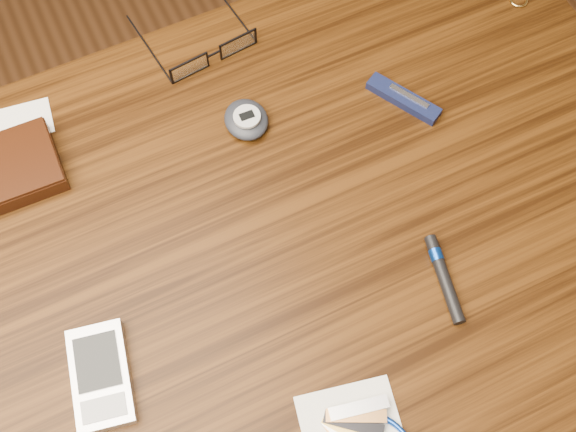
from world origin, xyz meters
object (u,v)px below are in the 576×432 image
at_px(wallet_and_card, 9,168).
at_px(pocket_knife, 404,99).
at_px(pedometer, 246,119).
at_px(eyeglasses, 211,52).
at_px(pda_phone, 101,376).
at_px(desk, 277,288).

height_order(wallet_and_card, pocket_knife, wallet_and_card).
bearing_deg(pedometer, eyeglasses, 89.82).
relative_size(pda_phone, pocket_knife, 1.24).
distance_m(eyeglasses, pda_phone, 0.41).
bearing_deg(eyeglasses, pda_phone, -128.52).
distance_m(pda_phone, pocket_knife, 0.47).
bearing_deg(pda_phone, pedometer, 39.95).
height_order(desk, pda_phone, pda_phone).
height_order(eyeglasses, pocket_knife, eyeglasses).
bearing_deg(pocket_knife, wallet_and_card, 166.85).
xyz_separation_m(desk, wallet_and_card, (-0.23, 0.22, 0.11)).
bearing_deg(pedometer, desk, -103.72).
bearing_deg(pda_phone, pocket_knife, 20.25).
relative_size(desk, wallet_and_card, 6.87).
bearing_deg(wallet_and_card, eyeglasses, 10.95).
height_order(eyeglasses, pda_phone, eyeglasses).
height_order(pedometer, pocket_knife, pedometer).
distance_m(wallet_and_card, eyeglasses, 0.28).
relative_size(desk, pocket_knife, 10.67).
bearing_deg(desk, pocket_knife, 27.41).
relative_size(desk, pedometer, 16.28).
xyz_separation_m(eyeglasses, pda_phone, (-0.26, -0.32, -0.00)).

